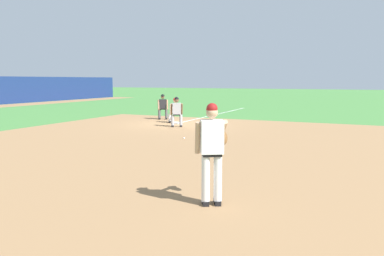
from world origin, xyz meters
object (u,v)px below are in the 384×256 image
(baseball, at_px, (184,138))
(first_baseman, at_px, (176,109))
(baserunner, at_px, (177,111))
(pitcher, at_px, (212,148))
(umpire, at_px, (163,106))
(first_base_bag, at_px, (176,123))

(baseball, xyz_separation_m, first_baseman, (4.75, 2.79, 0.69))
(baseball, relative_size, baserunner, 0.05)
(pitcher, relative_size, first_baseman, 1.39)
(baserunner, xyz_separation_m, umpire, (2.81, 2.33, 0.00))
(first_baseman, height_order, umpire, umpire)
(baseball, xyz_separation_m, umpire, (6.06, 4.29, 0.76))
(baserunner, bearing_deg, first_baseman, 28.89)
(first_baseman, relative_size, umpire, 0.92)
(baserunner, bearing_deg, pitcher, -149.81)
(first_base_bag, distance_m, first_baseman, 0.81)
(baserunner, distance_m, umpire, 3.65)
(first_base_bag, bearing_deg, first_baseman, 29.59)
(baseball, height_order, umpire, umpire)
(first_baseman, distance_m, baserunner, 1.72)
(baseball, bearing_deg, baserunner, 31.13)
(first_base_bag, xyz_separation_m, umpire, (1.68, 1.71, 0.75))
(first_base_bag, distance_m, baserunner, 1.49)
(baseball, distance_m, first_baseman, 5.55)
(umpire, bearing_deg, baseball, -144.69)
(first_baseman, relative_size, baserunner, 0.92)
(first_base_bag, height_order, first_baseman, first_baseman)
(baseball, relative_size, first_baseman, 0.06)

